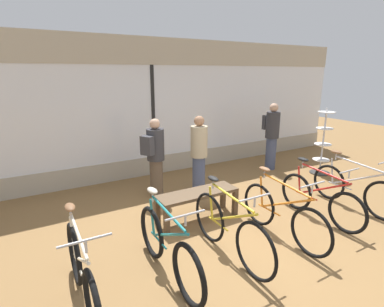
{
  "coord_description": "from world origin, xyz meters",
  "views": [
    {
      "loc": [
        -2.73,
        -3.1,
        2.44
      ],
      "look_at": [
        0.0,
        1.62,
        0.95
      ],
      "focal_mm": 28.0,
      "sensor_mm": 36.0,
      "label": 1
    }
  ],
  "objects_px": {
    "bicycle_center_left": "(229,229)",
    "bicycle_far_left": "(82,275)",
    "customer_mid_floor": "(199,154)",
    "customer_by_window": "(155,156)",
    "display_bench": "(197,197)",
    "bicycle_right": "(319,199)",
    "bicycle_center_right": "(282,214)",
    "customer_near_rack": "(272,134)",
    "accessory_rack": "(322,147)",
    "bicycle_far_right": "(353,188)",
    "bicycle_left": "(167,248)"
  },
  "relations": [
    {
      "from": "bicycle_right",
      "to": "customer_mid_floor",
      "type": "bearing_deg",
      "value": 120.11
    },
    {
      "from": "customer_near_rack",
      "to": "bicycle_left",
      "type": "bearing_deg",
      "value": -148.51
    },
    {
      "from": "bicycle_far_left",
      "to": "bicycle_center_left",
      "type": "xyz_separation_m",
      "value": [
        1.89,
        -0.02,
        0.0
      ]
    },
    {
      "from": "bicycle_far_left",
      "to": "bicycle_left",
      "type": "bearing_deg",
      "value": 1.31
    },
    {
      "from": "bicycle_center_left",
      "to": "customer_by_window",
      "type": "xyz_separation_m",
      "value": [
        -0.05,
        2.36,
        0.45
      ]
    },
    {
      "from": "bicycle_far_right",
      "to": "bicycle_center_left",
      "type": "bearing_deg",
      "value": -178.37
    },
    {
      "from": "accessory_rack",
      "to": "customer_mid_floor",
      "type": "xyz_separation_m",
      "value": [
        -3.27,
        0.43,
        0.17
      ]
    },
    {
      "from": "display_bench",
      "to": "customer_mid_floor",
      "type": "distance_m",
      "value": 1.25
    },
    {
      "from": "customer_near_rack",
      "to": "customer_mid_floor",
      "type": "relative_size",
      "value": 1.05
    },
    {
      "from": "bicycle_center_left",
      "to": "customer_mid_floor",
      "type": "relative_size",
      "value": 1.08
    },
    {
      "from": "bicycle_right",
      "to": "accessory_rack",
      "type": "xyz_separation_m",
      "value": [
        2.11,
        1.57,
        0.3
      ]
    },
    {
      "from": "bicycle_center_left",
      "to": "accessory_rack",
      "type": "distance_m",
      "value": 4.41
    },
    {
      "from": "customer_near_rack",
      "to": "customer_by_window",
      "type": "bearing_deg",
      "value": -176.16
    },
    {
      "from": "bicycle_center_left",
      "to": "display_bench",
      "type": "bearing_deg",
      "value": 81.16
    },
    {
      "from": "bicycle_center_left",
      "to": "customer_mid_floor",
      "type": "bearing_deg",
      "value": 69.2
    },
    {
      "from": "bicycle_center_left",
      "to": "bicycle_far_left",
      "type": "bearing_deg",
      "value": 179.5
    },
    {
      "from": "bicycle_left",
      "to": "bicycle_far_right",
      "type": "xyz_separation_m",
      "value": [
        3.78,
        0.04,
        -0.0
      ]
    },
    {
      "from": "bicycle_center_left",
      "to": "bicycle_center_right",
      "type": "height_order",
      "value": "bicycle_center_left"
    },
    {
      "from": "bicycle_left",
      "to": "customer_mid_floor",
      "type": "distance_m",
      "value": 2.71
    },
    {
      "from": "customer_by_window",
      "to": "customer_mid_floor",
      "type": "relative_size",
      "value": 0.98
    },
    {
      "from": "bicycle_left",
      "to": "bicycle_center_right",
      "type": "distance_m",
      "value": 1.87
    },
    {
      "from": "customer_near_rack",
      "to": "accessory_rack",
      "type": "bearing_deg",
      "value": -47.54
    },
    {
      "from": "bicycle_right",
      "to": "accessory_rack",
      "type": "distance_m",
      "value": 2.65
    },
    {
      "from": "bicycle_far_left",
      "to": "bicycle_center_left",
      "type": "bearing_deg",
      "value": -0.5
    },
    {
      "from": "bicycle_center_left",
      "to": "bicycle_far_right",
      "type": "bearing_deg",
      "value": 1.63
    },
    {
      "from": "customer_mid_floor",
      "to": "bicycle_far_left",
      "type": "bearing_deg",
      "value": -142.12
    },
    {
      "from": "display_bench",
      "to": "customer_by_window",
      "type": "distance_m",
      "value": 1.34
    },
    {
      "from": "bicycle_far_left",
      "to": "bicycle_far_right",
      "type": "xyz_separation_m",
      "value": [
        4.77,
        0.07,
        -0.02
      ]
    },
    {
      "from": "customer_mid_floor",
      "to": "customer_by_window",
      "type": "bearing_deg",
      "value": 163.48
    },
    {
      "from": "bicycle_center_left",
      "to": "customer_near_rack",
      "type": "bearing_deg",
      "value": 38.44
    },
    {
      "from": "bicycle_far_left",
      "to": "customer_by_window",
      "type": "xyz_separation_m",
      "value": [
        1.84,
        2.34,
        0.45
      ]
    },
    {
      "from": "bicycle_far_left",
      "to": "bicycle_far_right",
      "type": "relative_size",
      "value": 1.01
    },
    {
      "from": "bicycle_left",
      "to": "display_bench",
      "type": "xyz_separation_m",
      "value": [
        1.07,
        1.08,
        0.02
      ]
    },
    {
      "from": "bicycle_right",
      "to": "bicycle_center_right",
      "type": "bearing_deg",
      "value": -173.49
    },
    {
      "from": "bicycle_center_right",
      "to": "customer_near_rack",
      "type": "height_order",
      "value": "customer_near_rack"
    },
    {
      "from": "bicycle_far_left",
      "to": "bicycle_center_left",
      "type": "distance_m",
      "value": 1.89
    },
    {
      "from": "bicycle_right",
      "to": "customer_near_rack",
      "type": "relative_size",
      "value": 0.98
    },
    {
      "from": "accessory_rack",
      "to": "bicycle_far_right",
      "type": "bearing_deg",
      "value": -126.73
    },
    {
      "from": "accessory_rack",
      "to": "display_bench",
      "type": "xyz_separation_m",
      "value": [
        -3.9,
        -0.56,
        -0.26
      ]
    },
    {
      "from": "bicycle_far_left",
      "to": "bicycle_far_right",
      "type": "height_order",
      "value": "bicycle_far_left"
    },
    {
      "from": "customer_near_rack",
      "to": "bicycle_right",
      "type": "bearing_deg",
      "value": -117.44
    },
    {
      "from": "display_bench",
      "to": "bicycle_right",
      "type": "bearing_deg",
      "value": -29.56
    },
    {
      "from": "customer_near_rack",
      "to": "customer_by_window",
      "type": "relative_size",
      "value": 1.07
    },
    {
      "from": "bicycle_center_left",
      "to": "display_bench",
      "type": "distance_m",
      "value": 1.13
    },
    {
      "from": "bicycle_center_right",
      "to": "display_bench",
      "type": "distance_m",
      "value": 1.38
    },
    {
      "from": "customer_near_rack",
      "to": "customer_mid_floor",
      "type": "bearing_deg",
      "value": -169.07
    },
    {
      "from": "bicycle_right",
      "to": "bicycle_far_right",
      "type": "xyz_separation_m",
      "value": [
        0.92,
        -0.02,
        0.01
      ]
    },
    {
      "from": "bicycle_right",
      "to": "customer_by_window",
      "type": "relative_size",
      "value": 1.05
    },
    {
      "from": "accessory_rack",
      "to": "customer_by_window",
      "type": "height_order",
      "value": "accessory_rack"
    },
    {
      "from": "bicycle_center_right",
      "to": "customer_mid_floor",
      "type": "relative_size",
      "value": 1.07
    }
  ]
}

